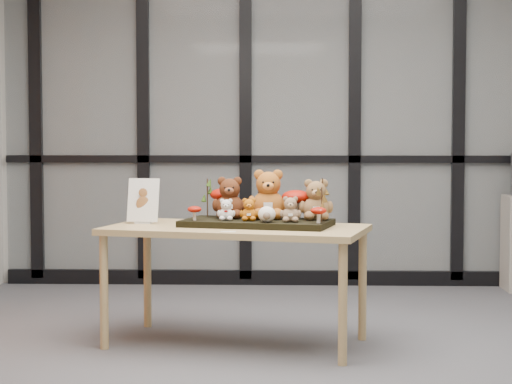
{
  "coord_description": "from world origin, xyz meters",
  "views": [
    {
      "loc": [
        -0.12,
        -5.2,
        1.26
      ],
      "look_at": [
        -0.29,
        0.22,
        0.92
      ],
      "focal_mm": 65.0,
      "sensor_mm": 36.0,
      "label": 1
    }
  ],
  "objects_px": {
    "bear_small_yellow": "(249,208)",
    "sign_holder": "(143,203)",
    "plush_cream_hedgehog": "(267,213)",
    "display_table": "(236,238)",
    "mushroom_back_right": "(296,203)",
    "diorama_tray": "(257,223)",
    "bear_tan_back": "(316,198)",
    "mushroom_front_left": "(195,212)",
    "mushroom_front_right": "(318,214)",
    "bear_brown_medium": "(230,195)",
    "bear_beige_small": "(291,208)",
    "mushroom_back_left": "(224,201)",
    "bear_pooh_yellow": "(268,192)",
    "bear_white_bow": "(226,209)"
  },
  "relations": [
    {
      "from": "bear_beige_small",
      "to": "plush_cream_hedgehog",
      "type": "relative_size",
      "value": 1.61
    },
    {
      "from": "mushroom_front_right",
      "to": "mushroom_front_left",
      "type": "bearing_deg",
      "value": 167.78
    },
    {
      "from": "bear_pooh_yellow",
      "to": "mushroom_back_left",
      "type": "relative_size",
      "value": 1.68
    },
    {
      "from": "bear_tan_back",
      "to": "bear_small_yellow",
      "type": "xyz_separation_m",
      "value": [
        -0.4,
        -0.08,
        -0.06
      ]
    },
    {
      "from": "mushroom_back_left",
      "to": "diorama_tray",
      "type": "bearing_deg",
      "value": -44.96
    },
    {
      "from": "bear_small_yellow",
      "to": "sign_holder",
      "type": "xyz_separation_m",
      "value": [
        -0.66,
        0.2,
        0.02
      ]
    },
    {
      "from": "bear_tan_back",
      "to": "sign_holder",
      "type": "relative_size",
      "value": 0.96
    },
    {
      "from": "mushroom_back_right",
      "to": "bear_pooh_yellow",
      "type": "bearing_deg",
      "value": 177.58
    },
    {
      "from": "display_table",
      "to": "mushroom_back_right",
      "type": "height_order",
      "value": "mushroom_back_right"
    },
    {
      "from": "bear_tan_back",
      "to": "bear_white_bow",
      "type": "height_order",
      "value": "bear_tan_back"
    },
    {
      "from": "bear_small_yellow",
      "to": "bear_white_bow",
      "type": "height_order",
      "value": "bear_small_yellow"
    },
    {
      "from": "mushroom_front_left",
      "to": "mushroom_front_right",
      "type": "bearing_deg",
      "value": -12.22
    },
    {
      "from": "bear_small_yellow",
      "to": "plush_cream_hedgehog",
      "type": "xyz_separation_m",
      "value": [
        0.11,
        -0.08,
        -0.02
      ]
    },
    {
      "from": "bear_brown_medium",
      "to": "plush_cream_hedgehog",
      "type": "bearing_deg",
      "value": -33.2
    },
    {
      "from": "mushroom_back_right",
      "to": "bear_beige_small",
      "type": "bearing_deg",
      "value": -99.94
    },
    {
      "from": "bear_white_bow",
      "to": "mushroom_back_left",
      "type": "height_order",
      "value": "mushroom_back_left"
    },
    {
      "from": "sign_holder",
      "to": "bear_brown_medium",
      "type": "bearing_deg",
      "value": 5.28
    },
    {
      "from": "mushroom_front_right",
      "to": "plush_cream_hedgehog",
      "type": "bearing_deg",
      "value": 170.49
    },
    {
      "from": "diorama_tray",
      "to": "bear_pooh_yellow",
      "type": "relative_size",
      "value": 2.66
    },
    {
      "from": "diorama_tray",
      "to": "bear_tan_back",
      "type": "distance_m",
      "value": 0.38
    },
    {
      "from": "bear_small_yellow",
      "to": "mushroom_back_left",
      "type": "height_order",
      "value": "mushroom_back_left"
    },
    {
      "from": "plush_cream_hedgehog",
      "to": "mushroom_front_right",
      "type": "distance_m",
      "value": 0.3
    },
    {
      "from": "bear_small_yellow",
      "to": "mushroom_back_left",
      "type": "distance_m",
      "value": 0.32
    },
    {
      "from": "bear_brown_medium",
      "to": "bear_white_bow",
      "type": "height_order",
      "value": "bear_brown_medium"
    },
    {
      "from": "bear_tan_back",
      "to": "sign_holder",
      "type": "distance_m",
      "value": 1.06
    },
    {
      "from": "display_table",
      "to": "bear_white_bow",
      "type": "height_order",
      "value": "bear_white_bow"
    },
    {
      "from": "bear_beige_small",
      "to": "mushroom_back_right",
      "type": "xyz_separation_m",
      "value": [
        0.04,
        0.2,
        0.01
      ]
    },
    {
      "from": "mushroom_back_left",
      "to": "sign_holder",
      "type": "distance_m",
      "value": 0.5
    },
    {
      "from": "mushroom_back_right",
      "to": "sign_holder",
      "type": "bearing_deg",
      "value": 176.0
    },
    {
      "from": "mushroom_back_left",
      "to": "mushroom_back_right",
      "type": "xyz_separation_m",
      "value": [
        0.44,
        -0.14,
        -0.0
      ]
    },
    {
      "from": "bear_beige_small",
      "to": "mushroom_back_right",
      "type": "height_order",
      "value": "mushroom_back_right"
    },
    {
      "from": "display_table",
      "to": "bear_tan_back",
      "type": "relative_size",
      "value": 6.2
    },
    {
      "from": "bear_pooh_yellow",
      "to": "sign_holder",
      "type": "height_order",
      "value": "bear_pooh_yellow"
    },
    {
      "from": "diorama_tray",
      "to": "bear_brown_medium",
      "type": "xyz_separation_m",
      "value": [
        -0.17,
        0.1,
        0.16
      ]
    },
    {
      "from": "bear_pooh_yellow",
      "to": "bear_tan_back",
      "type": "height_order",
      "value": "bear_pooh_yellow"
    },
    {
      "from": "bear_brown_medium",
      "to": "bear_beige_small",
      "type": "height_order",
      "value": "bear_brown_medium"
    },
    {
      "from": "diorama_tray",
      "to": "mushroom_front_left",
      "type": "distance_m",
      "value": 0.38
    },
    {
      "from": "bear_small_yellow",
      "to": "bear_beige_small",
      "type": "distance_m",
      "value": 0.25
    },
    {
      "from": "display_table",
      "to": "sign_holder",
      "type": "relative_size",
      "value": 5.96
    },
    {
      "from": "bear_pooh_yellow",
      "to": "mushroom_back_left",
      "type": "bearing_deg",
      "value": 168.38
    },
    {
      "from": "display_table",
      "to": "bear_white_bow",
      "type": "relative_size",
      "value": 11.65
    },
    {
      "from": "bear_small_yellow",
      "to": "plush_cream_hedgehog",
      "type": "distance_m",
      "value": 0.14
    },
    {
      "from": "plush_cream_hedgehog",
      "to": "mushroom_front_left",
      "type": "height_order",
      "value": "plush_cream_hedgehog"
    },
    {
      "from": "bear_brown_medium",
      "to": "mushroom_front_right",
      "type": "relative_size",
      "value": 2.69
    },
    {
      "from": "sign_holder",
      "to": "bear_beige_small",
      "type": "bearing_deg",
      "value": -7.46
    },
    {
      "from": "mushroom_back_right",
      "to": "mushroom_front_left",
      "type": "bearing_deg",
      "value": -169.58
    },
    {
      "from": "bear_pooh_yellow",
      "to": "mushroom_front_left",
      "type": "bearing_deg",
      "value": -150.78
    },
    {
      "from": "plush_cream_hedgehog",
      "to": "mushroom_back_right",
      "type": "bearing_deg",
      "value": 65.88
    },
    {
      "from": "display_table",
      "to": "bear_beige_small",
      "type": "relative_size",
      "value": 10.05
    },
    {
      "from": "bear_brown_medium",
      "to": "bear_small_yellow",
      "type": "bearing_deg",
      "value": -38.9
    }
  ]
}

